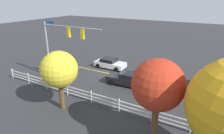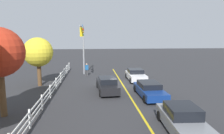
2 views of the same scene
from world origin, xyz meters
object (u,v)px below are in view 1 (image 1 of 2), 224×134
(car_2, at_px, (110,63))
(tree_1, at_px, (59,70))
(pedestrian, at_px, (62,71))
(car_3, at_px, (218,84))
(car_1, at_px, (128,79))
(car_0, at_px, (156,73))
(tree_2, at_px, (158,86))

(car_2, distance_m, tree_1, 11.33)
(tree_1, bearing_deg, pedestrian, -46.16)
(car_3, xyz_separation_m, pedestrian, (16.30, 5.73, 0.24))
(car_1, relative_size, tree_1, 0.93)
(car_2, height_order, tree_1, tree_1)
(car_0, distance_m, car_3, 6.61)
(car_1, relative_size, tree_2, 0.82)
(car_1, bearing_deg, car_2, -42.74)
(pedestrian, bearing_deg, tree_1, 119.70)
(car_3, xyz_separation_m, tree_2, (3.33, 10.90, 3.55))
(tree_1, bearing_deg, car_3, -137.47)
(car_3, bearing_deg, car_1, -154.03)
(car_0, height_order, car_1, car_1)
(car_0, bearing_deg, car_2, 176.98)
(car_3, distance_m, tree_1, 16.00)
(car_3, height_order, pedestrian, pedestrian)
(pedestrian, bearing_deg, car_0, -163.49)
(tree_2, bearing_deg, car_1, -54.43)
(car_1, xyz_separation_m, car_3, (-8.57, -3.58, 0.00))
(tree_2, bearing_deg, tree_1, -1.86)
(car_2, xyz_separation_m, pedestrian, (3.18, 5.93, 0.27))
(car_2, relative_size, car_3, 0.88)
(tree_1, distance_m, tree_2, 8.30)
(car_2, bearing_deg, tree_2, -48.69)
(car_1, distance_m, car_3, 9.28)
(pedestrian, bearing_deg, car_2, -132.31)
(car_3, distance_m, tree_2, 11.94)
(car_1, bearing_deg, pedestrian, 12.43)
(car_0, distance_m, tree_1, 12.12)
(tree_1, bearing_deg, car_0, -115.09)
(car_0, relative_size, car_1, 0.99)
(car_2, distance_m, tree_2, 15.24)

